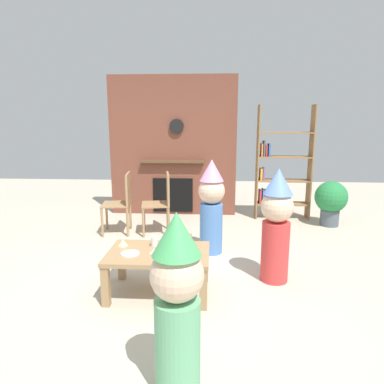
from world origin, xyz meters
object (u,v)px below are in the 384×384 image
object	(u,v)px
child_in_pink	(276,223)
child_by_the_chairs	(211,204)
birthday_cake_slice	(123,242)
bookshelf	(279,167)
dining_chair_middle	(162,199)
paper_cup_far_left	(189,239)
paper_cup_near_right	(154,241)
paper_cup_center	(171,255)
coffee_table	(159,258)
child_with_cone_hat	(177,301)
dining_chair_left	(122,199)
potted_plant_tall	(331,200)
paper_plate_rear	(130,254)
paper_cup_near_left	(161,254)
paper_plate_front	(175,250)

from	to	relation	value
child_in_pink	child_by_the_chairs	xyz separation A→B (m)	(-0.67, 0.74, -0.00)
birthday_cake_slice	bookshelf	bearing A→B (deg)	52.70
child_by_the_chairs	dining_chair_middle	size ratio (longest dim) A/B	1.32
paper_cup_far_left	child_in_pink	world-z (taller)	child_in_pink
paper_cup_near_right	paper_cup_far_left	size ratio (longest dim) A/B	1.00
paper_cup_near_right	paper_cup_center	world-z (taller)	paper_cup_near_right
dining_chair_middle	coffee_table	bearing A→B (deg)	87.68
bookshelf	child_by_the_chairs	xyz separation A→B (m)	(-1.12, -1.67, -0.25)
child_with_cone_hat	child_in_pink	size ratio (longest dim) A/B	0.97
coffee_table	paper_cup_center	size ratio (longest dim) A/B	10.56
paper_cup_far_left	child_by_the_chairs	size ratio (longest dim) A/B	0.08
child_with_cone_hat	child_by_the_chairs	xyz separation A→B (m)	(0.18, 2.33, 0.02)
birthday_cake_slice	coffee_table	bearing A→B (deg)	-20.44
paper_cup_center	child_with_cone_hat	bearing A→B (deg)	-81.05
paper_cup_near_right	paper_cup_center	xyz separation A→B (m)	(0.21, -0.34, -0.00)
birthday_cake_slice	dining_chair_middle	bearing A→B (deg)	85.17
birthday_cake_slice	dining_chair_left	bearing A→B (deg)	104.94
paper_cup_center	paper_cup_near_right	bearing A→B (deg)	121.92
bookshelf	potted_plant_tall	size ratio (longest dim) A/B	2.66
birthday_cake_slice	paper_plate_rear	bearing A→B (deg)	-60.42
dining_chair_left	potted_plant_tall	bearing A→B (deg)	-176.83
paper_cup_near_right	child_in_pink	bearing A→B (deg)	9.24
paper_cup_near_left	dining_chair_left	size ratio (longest dim) A/B	0.11
paper_cup_near_left	child_by_the_chairs	world-z (taller)	child_by_the_chairs
paper_cup_center	child_by_the_chairs	bearing A→B (deg)	74.86
paper_cup_near_left	dining_chair_left	xyz separation A→B (m)	(-0.87, 1.96, 0.04)
paper_cup_far_left	coffee_table	bearing A→B (deg)	-136.83
paper_plate_rear	coffee_table	bearing A→B (deg)	16.84
birthday_cake_slice	child_with_cone_hat	world-z (taller)	child_with_cone_hat
dining_chair_middle	bookshelf	bearing A→B (deg)	-162.85
paper_cup_center	child_with_cone_hat	size ratio (longest dim) A/B	0.08
bookshelf	paper_cup_near_right	bearing A→B (deg)	-122.73
dining_chair_left	potted_plant_tall	world-z (taller)	dining_chair_left
paper_cup_far_left	potted_plant_tall	size ratio (longest dim) A/B	0.14
paper_plate_rear	child_by_the_chairs	world-z (taller)	child_by_the_chairs
birthday_cake_slice	child_by_the_chairs	world-z (taller)	child_by_the_chairs
paper_cup_center	paper_plate_front	world-z (taller)	paper_cup_center
paper_cup_far_left	paper_cup_near_left	bearing A→B (deg)	-116.77
bookshelf	child_by_the_chairs	size ratio (longest dim) A/B	1.60
child_in_pink	potted_plant_tall	distance (m)	2.35
paper_plate_rear	paper_cup_near_right	bearing A→B (deg)	49.52
paper_cup_center	birthday_cake_slice	size ratio (longest dim) A/B	0.92
child_by_the_chairs	dining_chair_left	world-z (taller)	child_by_the_chairs
coffee_table	potted_plant_tall	bearing A→B (deg)	44.83
child_in_pink	child_with_cone_hat	bearing A→B (deg)	45.17
paper_cup_near_left	paper_cup_far_left	bearing A→B (deg)	63.23
child_by_the_chairs	potted_plant_tall	xyz separation A→B (m)	(1.88, 1.27, -0.21)
birthday_cake_slice	child_by_the_chairs	bearing A→B (deg)	47.45
child_by_the_chairs	dining_chair_middle	world-z (taller)	child_by_the_chairs
potted_plant_tall	paper_cup_near_left	bearing A→B (deg)	-132.46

